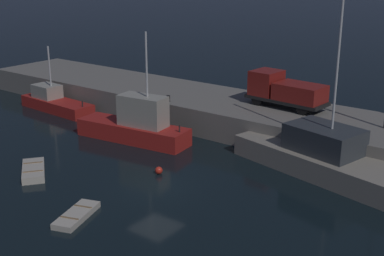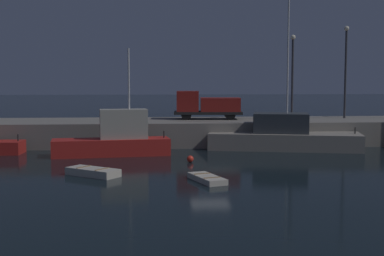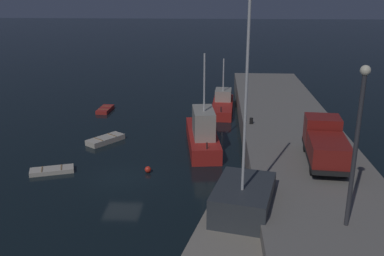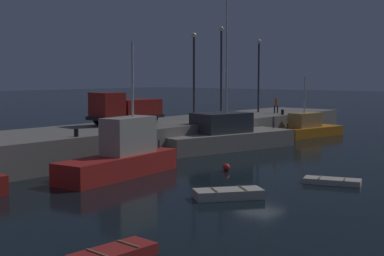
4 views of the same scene
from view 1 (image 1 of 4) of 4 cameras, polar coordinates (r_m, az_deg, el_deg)
name	(u,v)px [view 1 (image 1 of 4)]	position (r m, az deg, el deg)	size (l,w,h in m)	color
ground_plane	(155,188)	(29.77, -4.05, -6.57)	(320.00, 320.00, 0.00)	black
pier_quay	(264,120)	(38.96, 7.94, 0.86)	(56.63, 7.54, 2.04)	gray
fishing_trawler_red	(55,102)	(46.31, -14.82, 2.79)	(7.71, 2.47, 5.50)	red
fishing_boat_blue	(326,157)	(32.36, 14.47, -3.12)	(12.47, 6.44, 12.10)	gray
fishing_boat_white	(136,125)	(37.10, -6.14, 0.34)	(8.71, 3.27, 7.84)	red
dinghy_orange_near	(77,215)	(27.00, -12.54, -9.31)	(2.00, 3.18, 0.35)	beige
rowboat_white_mid	(33,171)	(32.89, -17.00, -4.49)	(3.36, 2.98, 0.48)	beige
mooring_buoy_near	(159,170)	(31.55, -3.66, -4.66)	(0.46, 0.46, 0.46)	red
utility_truck	(285,90)	(38.59, 10.13, 4.10)	(6.16, 2.70, 2.50)	black
bollard_west	(168,99)	(39.74, -2.61, 3.25)	(0.28, 0.28, 0.49)	black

